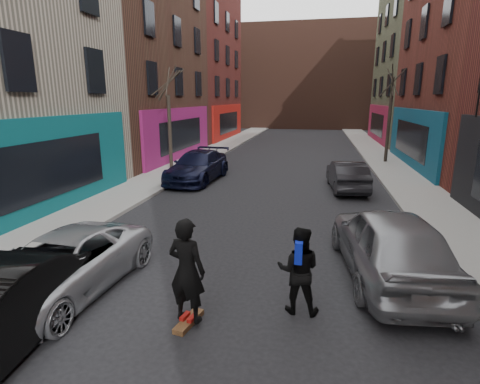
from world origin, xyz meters
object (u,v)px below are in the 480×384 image
at_px(parked_left_end, 198,166).
at_px(skateboarder, 187,270).
at_px(parked_right_far, 389,243).
at_px(tree_right_far, 390,108).
at_px(parked_right_end, 347,176).
at_px(tree_left_far, 169,112).
at_px(skateboard, 189,321).
at_px(parked_left_far, 62,266).
at_px(pedestrian, 299,270).

height_order(parked_left_end, skateboarder, skateboarder).
relative_size(parked_left_end, parked_right_far, 1.04).
xyz_separation_m(tree_right_far, parked_right_far, (-2.66, -16.93, -2.68)).
bearing_deg(parked_right_far, parked_right_end, -94.44).
bearing_deg(tree_left_far, parked_right_far, -48.30).
height_order(tree_left_far, skateboard, tree_left_far).
height_order(parked_left_far, pedestrian, pedestrian).
bearing_deg(skateboard, parked_left_far, -179.14).
bearing_deg(parked_right_far, skateboard, 28.49).
bearing_deg(parked_left_far, tree_right_far, 66.44).
relative_size(tree_left_far, tree_right_far, 0.96).
height_order(skateboard, pedestrian, pedestrian).
xyz_separation_m(parked_left_end, skateboarder, (3.72, -12.11, 0.33)).
distance_m(parked_right_far, parked_right_end, 8.82).
distance_m(parked_right_far, skateboarder, 4.83).
xyz_separation_m(skateboarder, pedestrian, (1.96, 0.87, -0.20)).
height_order(parked_right_far, parked_right_end, parked_right_far).
bearing_deg(parked_right_end, skateboard, 67.38).
bearing_deg(pedestrian, parked_left_end, -62.61).
bearing_deg(skateboarder, parked_left_end, -61.87).
bearing_deg(parked_left_far, skateboard, -7.12).
distance_m(tree_left_far, tree_right_far, 13.78).
distance_m(tree_right_far, parked_right_end, 9.12).
relative_size(tree_left_far, skateboarder, 3.30).
height_order(parked_left_far, parked_left_end, parked_left_end).
bearing_deg(tree_right_far, pedestrian, -103.84).
height_order(parked_left_far, skateboarder, skateboarder).
bearing_deg(tree_right_far, parked_right_end, -110.28).
relative_size(parked_left_end, parked_right_end, 1.27).
bearing_deg(tree_left_far, skateboarder, -67.07).
xyz_separation_m(parked_left_end, pedestrian, (5.68, -11.24, 0.13)).
xyz_separation_m(parked_right_end, pedestrian, (-1.64, -10.72, 0.21)).
distance_m(parked_left_far, parked_right_far, 7.30).
height_order(parked_left_far, parked_right_end, parked_right_end).
distance_m(skateboarder, pedestrian, 2.15).
xyz_separation_m(skateboard, skateboarder, (0.00, 0.00, 1.04)).
relative_size(parked_right_far, parked_right_end, 1.22).
height_order(parked_left_end, parked_right_far, parked_right_far).
distance_m(tree_right_far, pedestrian, 19.58).
bearing_deg(tree_right_far, skateboarder, -108.52).
distance_m(tree_right_far, parked_left_end, 13.11).
xyz_separation_m(tree_right_far, parked_right_end, (-3.00, -8.12, -2.86)).
relative_size(tree_left_far, parked_right_end, 1.59).
relative_size(parked_right_end, pedestrian, 2.34).
height_order(tree_right_far, pedestrian, tree_right_far).
xyz_separation_m(parked_left_far, pedestrian, (4.97, 0.32, 0.24)).
relative_size(parked_left_end, pedestrian, 2.97).
distance_m(tree_left_far, skateboarder, 15.06).
xyz_separation_m(tree_right_far, skateboarder, (-6.60, -19.71, -2.44)).
height_order(skateboard, skateboarder, skateboarder).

